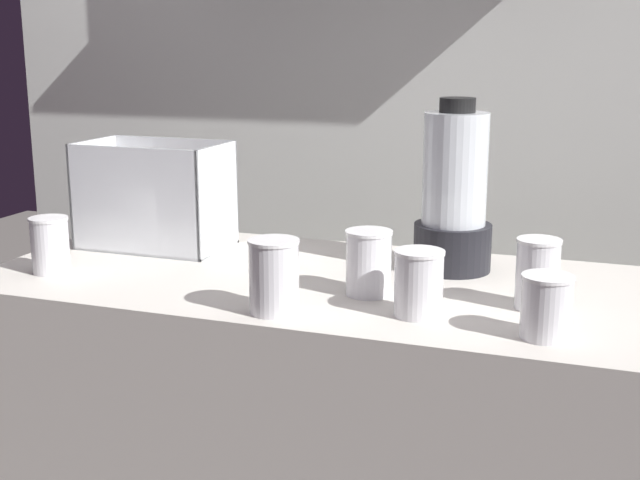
{
  "coord_description": "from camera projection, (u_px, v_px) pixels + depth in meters",
  "views": [
    {
      "loc": [
        0.57,
        -1.59,
        1.38
      ],
      "look_at": [
        0.0,
        0.0,
        0.98
      ],
      "focal_mm": 47.43,
      "sensor_mm": 36.0,
      "label": 1
    }
  ],
  "objects": [
    {
      "name": "juice_cup_pomegranate_left",
      "position": [
        275.0,
        281.0,
        1.51
      ],
      "size": [
        0.09,
        0.09,
        0.14
      ],
      "color": "white",
      "rests_on": "counter"
    },
    {
      "name": "juice_cup_orange_middle",
      "position": [
        369.0,
        267.0,
        1.62
      ],
      "size": [
        0.09,
        0.09,
        0.13
      ],
      "color": "white",
      "rests_on": "counter"
    },
    {
      "name": "counter",
      "position": [
        320.0,
        474.0,
        1.86
      ],
      "size": [
        1.4,
        0.64,
        0.9
      ],
      "primitive_type": "cube",
      "color": "beige",
      "rests_on": "ground_plane"
    },
    {
      "name": "juice_cup_mango_far_left",
      "position": [
        50.0,
        249.0,
        1.78
      ],
      "size": [
        0.08,
        0.08,
        0.12
      ],
      "color": "white",
      "rests_on": "counter"
    },
    {
      "name": "juice_cup_carrot_far_right",
      "position": [
        537.0,
        277.0,
        1.54
      ],
      "size": [
        0.08,
        0.08,
        0.13
      ],
      "color": "white",
      "rests_on": "counter"
    },
    {
      "name": "back_wall_unit",
      "position": [
        411.0,
        80.0,
        2.37
      ],
      "size": [
        2.6,
        0.24,
        2.5
      ],
      "color": "silver",
      "rests_on": "ground_plane"
    },
    {
      "name": "juice_cup_orange_right",
      "position": [
        419.0,
        287.0,
        1.5
      ],
      "size": [
        0.09,
        0.09,
        0.12
      ],
      "color": "white",
      "rests_on": "counter"
    },
    {
      "name": "blender_pitcher",
      "position": [
        454.0,
        199.0,
        1.78
      ],
      "size": [
        0.16,
        0.16,
        0.36
      ],
      "color": "black",
      "rests_on": "counter"
    },
    {
      "name": "carrot_display_bin",
      "position": [
        159.0,
        215.0,
        2.0
      ],
      "size": [
        0.33,
        0.2,
        0.25
      ],
      "color": "white",
      "rests_on": "counter"
    },
    {
      "name": "juice_cup_carrot_rightmost",
      "position": [
        546.0,
        311.0,
        1.39
      ],
      "size": [
        0.09,
        0.09,
        0.11
      ],
      "color": "white",
      "rests_on": "counter"
    }
  ]
}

